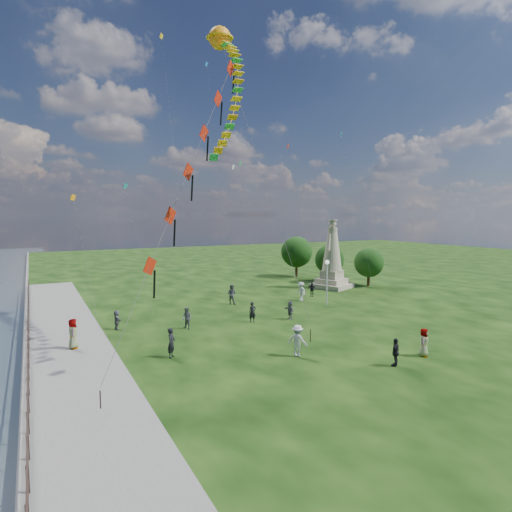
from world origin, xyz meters
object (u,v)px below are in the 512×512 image
person_10 (73,335)px  person_9 (312,289)px  person_5 (117,320)px  person_7 (232,294)px  statue (332,262)px  person_1 (187,318)px  person_6 (252,312)px  lamppost (327,273)px  person_0 (171,343)px  person_8 (301,291)px  person_2 (297,341)px  person_11 (290,310)px  person_3 (396,352)px  person_4 (424,342)px  serpent_kite (220,40)px

person_10 → person_9: bearing=-65.6°
person_5 → person_7: (11.45, 4.36, 0.23)m
statue → person_9: size_ratio=5.36×
statue → person_1: size_ratio=4.85×
statue → person_6: statue is taller
person_1 → person_10: person_10 is taller
lamppost → statue: bearing=49.3°
person_0 → person_6: person_0 is taller
person_0 → person_8: bearing=-19.5°
person_2 → person_5: (-8.62, 11.39, -0.23)m
person_5 → person_9: bearing=-84.6°
lamppost → person_7: (-7.80, 4.68, -2.15)m
person_2 → person_10: 14.19m
person_5 → person_6: person_6 is taller
person_0 → person_5: size_ratio=1.22×
person_1 → person_11: (8.47, -1.09, -0.06)m
person_0 → person_6: 9.81m
person_3 → person_10: (-15.90, 11.73, 0.15)m
person_7 → person_10: 16.84m
person_0 → person_5: person_0 is taller
person_4 → person_3: bearing=156.2°
lamppost → person_3: size_ratio=2.67×
statue → person_7: bearing=168.7°
person_4 → person_10: (-18.71, 11.29, 0.10)m
person_3 → person_7: (-1.13, 19.82, 0.16)m
person_1 → person_7: size_ratio=0.86×
person_1 → person_7: (6.76, 6.67, 0.14)m
statue → person_4: (-10.28, -22.16, -2.16)m
person_9 → person_7: bearing=-138.3°
person_1 → serpent_kite: (3.90, 2.30, 21.57)m
person_5 → person_10: (-3.32, -3.74, 0.22)m
person_4 → person_7: 19.78m
person_2 → person_8: bearing=-69.7°
person_9 → serpent_kite: 25.04m
person_6 → statue: bearing=40.1°
person_1 → person_4: size_ratio=0.96×
person_1 → person_5: (-4.69, 2.32, -0.09)m
person_4 → person_11: bearing=68.0°
person_4 → person_6: 13.39m
person_1 → person_6: person_1 is taller
statue → person_0: bearing=-169.9°
person_3 → person_9: size_ratio=1.08×
person_0 → person_4: 15.29m
statue → person_3: (-13.08, -22.60, -2.22)m
statue → person_7: (-14.21, -2.78, -2.06)m
person_4 → serpent_kite: 27.12m
statue → serpent_kite: size_ratio=0.34×
lamppost → serpent_kite: (-10.66, 0.31, 19.29)m
person_2 → person_7: (2.82, 15.75, 0.00)m
person_0 → person_9: 22.24m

